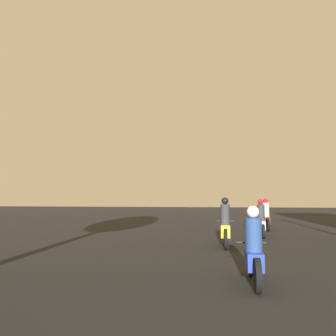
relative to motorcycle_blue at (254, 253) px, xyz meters
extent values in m
cylinder|color=black|center=(0.00, 0.66, -0.30)|extent=(0.10, 0.61, 0.61)
cylinder|color=black|center=(0.00, -0.60, -0.30)|extent=(0.10, 0.61, 0.61)
cube|color=#1E389E|center=(0.00, 0.03, -0.13)|extent=(0.30, 0.92, 0.33)
cylinder|color=black|center=(0.00, 0.44, 0.13)|extent=(0.60, 0.04, 0.04)
cylinder|color=navy|center=(0.00, -0.06, 0.35)|extent=(0.32, 0.32, 0.64)
sphere|color=silver|center=(0.00, -0.06, 0.79)|extent=(0.24, 0.24, 0.24)
cylinder|color=black|center=(-0.46, 5.48, -0.26)|extent=(0.10, 0.68, 0.68)
cylinder|color=black|center=(-0.46, 4.21, -0.26)|extent=(0.10, 0.68, 0.68)
cube|color=gold|center=(-0.46, 4.85, -0.06)|extent=(0.30, 0.84, 0.41)
cylinder|color=black|center=(-0.46, 5.26, 0.25)|extent=(0.60, 0.04, 0.04)
cylinder|color=#2D2D33|center=(-0.46, 4.76, 0.50)|extent=(0.32, 0.32, 0.70)
sphere|color=black|center=(-0.46, 4.76, 0.96)|extent=(0.24, 0.24, 0.24)
cylinder|color=black|center=(1.12, 8.74, -0.31)|extent=(0.10, 0.59, 0.59)
cylinder|color=black|center=(1.12, 7.43, -0.31)|extent=(0.10, 0.59, 0.59)
cube|color=#ADADB2|center=(1.12, 8.09, -0.12)|extent=(0.30, 0.72, 0.38)
cylinder|color=black|center=(1.12, 8.51, 0.17)|extent=(0.60, 0.04, 0.04)
cylinder|color=#2D2D33|center=(1.12, 8.02, 0.43)|extent=(0.32, 0.32, 0.70)
sphere|color=#A51919|center=(1.12, 8.02, 0.90)|extent=(0.24, 0.24, 0.24)
cylinder|color=black|center=(1.75, 11.93, -0.26)|extent=(0.10, 0.68, 0.68)
cylinder|color=black|center=(1.75, 10.51, -0.26)|extent=(0.10, 0.68, 0.68)
cube|color=red|center=(1.75, 11.22, -0.08)|extent=(0.30, 0.85, 0.36)
cylinder|color=black|center=(1.75, 11.68, 0.20)|extent=(0.60, 0.04, 0.04)
cylinder|color=silver|center=(1.75, 11.13, 0.45)|extent=(0.32, 0.32, 0.71)
sphere|color=#A51919|center=(1.75, 11.13, 0.92)|extent=(0.24, 0.24, 0.24)
camera|label=1|loc=(-0.64, -6.66, 1.06)|focal=35.00mm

